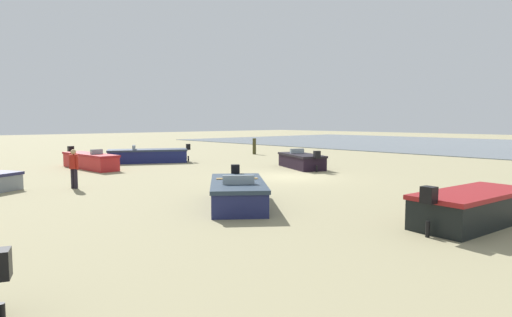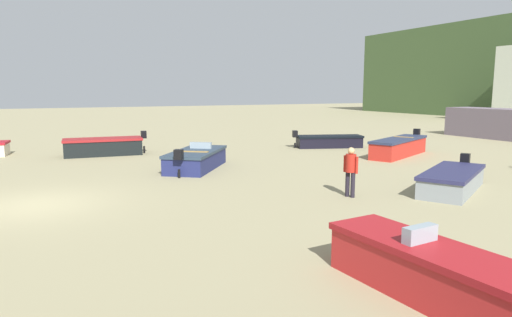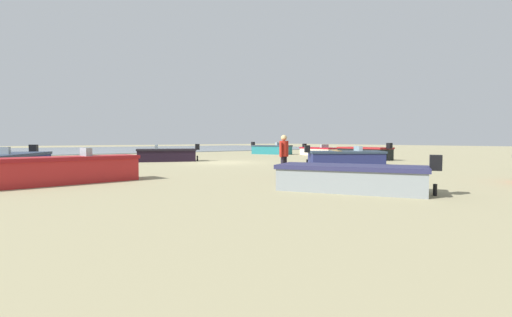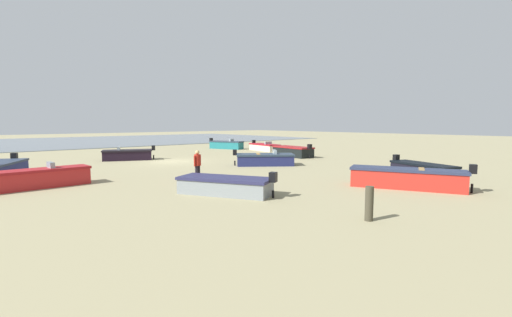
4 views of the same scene
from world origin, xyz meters
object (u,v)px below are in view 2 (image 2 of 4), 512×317
at_px(boat_navy_0, 196,159).
at_px(boat_black_8, 329,141).
at_px(beach_walker_foreground, 351,168).
at_px(boat_black_1, 104,147).
at_px(boat_red_3, 465,285).
at_px(boat_red_5, 399,147).
at_px(boat_grey_9, 452,180).

relative_size(boat_navy_0, boat_black_8, 1.01).
bearing_deg(beach_walker_foreground, boat_black_1, 4.24).
bearing_deg(boat_black_1, boat_black_8, -96.63).
bearing_deg(boat_black_8, beach_walker_foreground, -12.94).
xyz_separation_m(boat_black_8, beach_walker_foreground, (10.74, -6.87, 0.58)).
xyz_separation_m(boat_red_3, boat_black_8, (-17.68, 10.15, -0.09)).
xyz_separation_m(boat_navy_0, boat_black_1, (-6.19, -3.03, 0.04)).
bearing_deg(boat_red_5, boat_red_3, 114.32).
relative_size(boat_red_3, boat_grey_9, 1.27).
height_order(boat_red_3, beach_walker_foreground, beach_walker_foreground).
bearing_deg(beach_walker_foreground, boat_navy_0, 1.66).
height_order(boat_black_8, boat_grey_9, boat_grey_9).
bearing_deg(boat_black_8, boat_navy_0, -50.31).
bearing_deg(boat_red_3, boat_grey_9, 37.29).
relative_size(boat_red_3, beach_walker_foreground, 3.31).
xyz_separation_m(boat_grey_9, beach_walker_foreground, (-0.88, -3.67, 0.58)).
height_order(boat_black_1, boat_red_5, boat_red_5).
bearing_deg(boat_red_3, boat_black_8, 56.35).
xyz_separation_m(boat_black_1, beach_walker_foreground, (13.44, 5.75, 0.49)).
xyz_separation_m(boat_navy_0, boat_black_8, (-3.50, 9.59, -0.05)).
bearing_deg(boat_red_3, boat_red_5, 45.31).
bearing_deg(boat_red_5, beach_walker_foreground, 102.69).
bearing_deg(boat_red_5, boat_navy_0, 59.86).
relative_size(boat_navy_0, boat_black_1, 0.99).
xyz_separation_m(boat_red_3, boat_red_5, (-13.17, 11.41, 0.02)).
bearing_deg(boat_black_8, boat_black_1, -82.41).
bearing_deg(boat_grey_9, boat_navy_0, 9.58).
xyz_separation_m(boat_red_5, beach_walker_foreground, (6.23, -8.12, 0.48)).
height_order(boat_navy_0, boat_grey_9, boat_navy_0).
height_order(boat_red_5, boat_black_8, boat_red_5).
height_order(boat_black_1, beach_walker_foreground, beach_walker_foreground).
relative_size(boat_black_8, beach_walker_foreground, 2.61).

